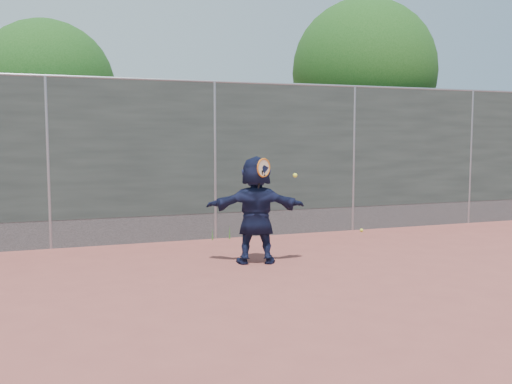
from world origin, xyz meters
name	(u,v)px	position (x,y,z in m)	size (l,w,h in m)	color
ground	(285,281)	(0.00, 0.00, 0.00)	(80.00, 80.00, 0.00)	#9E4C42
player	(256,210)	(0.01, 1.21, 0.83)	(1.54, 0.49, 1.67)	#141937
ball_ground	(362,230)	(3.06, 3.23, 0.03)	(0.07, 0.07, 0.07)	#F6FA37
fence	(215,157)	(0.00, 3.50, 1.58)	(20.00, 0.06, 3.03)	#38423D
swing_action	(267,170)	(0.11, 1.02, 1.46)	(0.71, 0.17, 0.51)	orange
tree_right	(369,76)	(4.68, 5.75, 3.49)	(3.78, 3.60, 5.39)	#382314
tree_left	(54,93)	(-2.85, 6.55, 2.94)	(3.15, 3.00, 4.53)	#382314
weed_clump	(232,232)	(0.29, 3.38, 0.13)	(0.68, 0.07, 0.30)	#387226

